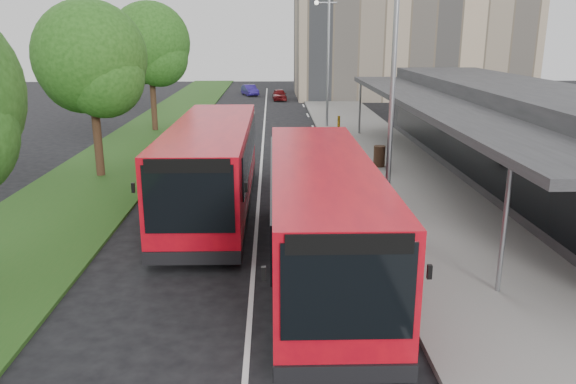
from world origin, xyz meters
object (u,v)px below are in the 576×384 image
(bus_main, at_px, (321,216))
(bollard, at_px, (339,124))
(litter_bin, at_px, (379,156))
(tree_mid, at_px, (91,65))
(lamp_post_near, at_px, (390,80))
(tree_far, at_px, (150,48))
(bus_second, at_px, (212,167))
(car_near, at_px, (279,95))
(car_far, at_px, (250,90))
(lamp_post_far, at_px, (327,55))

(bus_main, xyz_separation_m, bollard, (2.88, 20.63, -0.87))
(litter_bin, height_order, bollard, bollard)
(tree_mid, height_order, lamp_post_near, lamp_post_near)
(litter_bin, bearing_deg, tree_far, 138.64)
(lamp_post_near, height_order, bus_main, lamp_post_near)
(bus_second, bearing_deg, bus_main, -58.01)
(bus_main, bearing_deg, bollard, 82.18)
(lamp_post_near, distance_m, bus_main, 5.21)
(lamp_post_near, distance_m, car_near, 36.58)
(lamp_post_near, relative_size, bus_second, 0.73)
(bollard, bearing_deg, lamp_post_near, -91.81)
(bollard, xyz_separation_m, car_far, (-6.35, 23.43, -0.15))
(tree_mid, xyz_separation_m, bollard, (11.67, 10.18, -4.16))
(tree_far, relative_size, lamp_post_near, 1.00)
(tree_far, height_order, car_far, tree_far)
(lamp_post_far, bearing_deg, bus_main, -95.70)
(lamp_post_far, height_order, bollard, lamp_post_far)
(lamp_post_far, height_order, litter_bin, lamp_post_far)
(litter_bin, xyz_separation_m, car_near, (-4.21, 28.17, -0.10))
(lamp_post_near, distance_m, litter_bin, 9.14)
(tree_far, relative_size, lamp_post_far, 1.00)
(tree_far, bearing_deg, tree_mid, -90.00)
(car_near, bearing_deg, car_far, 120.80)
(bus_second, distance_m, litter_bin, 9.31)
(bollard, relative_size, car_far, 0.33)
(tree_far, height_order, car_near, tree_far)
(lamp_post_near, relative_size, car_near, 2.59)
(bus_second, bearing_deg, lamp_post_far, 72.83)
(lamp_post_far, distance_m, bus_second, 19.10)
(bus_main, bearing_deg, tree_mid, 130.18)
(bus_main, bearing_deg, car_near, 90.87)
(lamp_post_far, xyz_separation_m, bollard, (0.54, -2.77, -4.04))
(tree_far, relative_size, bollard, 7.69)
(car_near, bearing_deg, tree_far, -118.62)
(lamp_post_far, relative_size, car_near, 2.59)
(bollard, relative_size, car_near, 0.34)
(tree_mid, distance_m, car_far, 34.29)
(tree_far, height_order, litter_bin, tree_far)
(lamp_post_far, xyz_separation_m, bus_second, (-5.68, -17.96, -3.13))
(tree_mid, bearing_deg, car_near, 74.17)
(bus_main, bearing_deg, lamp_post_far, 84.42)
(lamp_post_near, relative_size, lamp_post_far, 1.00)
(bollard, height_order, car_far, bollard)
(tree_mid, xyz_separation_m, tree_far, (-0.00, 12.00, 0.36))
(tree_far, height_order, bollard, tree_far)
(tree_mid, height_order, bus_main, tree_mid)
(tree_far, bearing_deg, lamp_post_near, -59.71)
(lamp_post_near, distance_m, car_far, 41.28)
(litter_bin, bearing_deg, car_far, 102.40)
(tree_mid, relative_size, car_far, 2.34)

